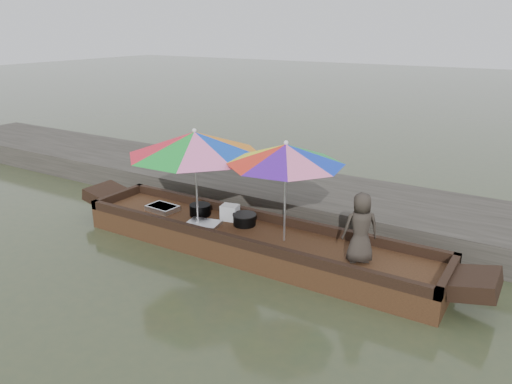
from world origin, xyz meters
The scene contains 11 objects.
water centered at (0.00, 0.00, 0.00)m, with size 80.00×80.00×0.00m, color #374129.
dock centered at (0.00, 2.20, 0.25)m, with size 22.00×2.20×0.50m, color #2D2B26.
boat_hull centered at (0.00, 0.00, 0.17)m, with size 6.02×1.20×0.35m, color black.
cooking_pot centered at (-1.18, 0.18, 0.45)m, with size 0.36×0.36×0.19m, color black.
tray_crayfish centered at (-1.88, 0.00, 0.39)m, with size 0.53×0.37×0.09m, color silver.
tray_scallop centered at (-0.84, -0.18, 0.38)m, with size 0.53×0.37×0.06m, color silver.
charcoal_grill centered at (-0.29, 0.20, 0.44)m, with size 0.37×0.37×0.17m, color black.
supply_bag centered at (-0.62, 0.27, 0.48)m, with size 0.28×0.22×0.26m, color #B5BCC7.
vendor centered at (1.78, -0.08, 0.85)m, with size 0.49×0.32×1.00m, color #302A23.
umbrella_bow centered at (-1.09, 0.00, 1.12)m, with size 2.21×2.21×1.55m, color orange, non-canonical shape.
umbrella_stern centered at (0.57, 0.00, 1.12)m, with size 1.74×1.74×1.55m, color #0C31D8, non-canonical shape.
Camera 1 is at (3.85, -6.16, 3.47)m, focal length 35.00 mm.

